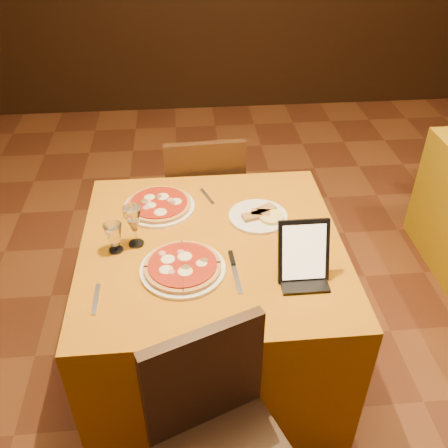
{
  "coord_description": "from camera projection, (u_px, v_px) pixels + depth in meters",
  "views": [
    {
      "loc": [
        -0.68,
        -1.3,
        2.06
      ],
      "look_at": [
        -0.54,
        0.33,
        0.86
      ],
      "focal_mm": 40.0,
      "sensor_mm": 36.0,
      "label": 1
    }
  ],
  "objects": [
    {
      "name": "floor",
      "position": [
        345.0,
        409.0,
        2.31
      ],
      "size": [
        6.0,
        7.0,
        0.01
      ],
      "primitive_type": "cube",
      "color": "#5E2D19",
      "rests_on": "ground"
    },
    {
      "name": "main_table",
      "position": [
        213.0,
        306.0,
        2.32
      ],
      "size": [
        1.1,
        1.1,
        0.75
      ],
      "primitive_type": "cube",
      "color": "#AE650B",
      "rests_on": "floor"
    },
    {
      "name": "chair_main_far",
      "position": [
        203.0,
        198.0,
        2.91
      ],
      "size": [
        0.4,
        0.4,
        0.91
      ],
      "primitive_type": null,
      "rotation": [
        0.0,
        0.0,
        3.19
      ],
      "color": "black",
      "rests_on": "floor"
    },
    {
      "name": "pizza_near",
      "position": [
        183.0,
        268.0,
        1.95
      ],
      "size": [
        0.34,
        0.34,
        0.03
      ],
      "rotation": [
        0.0,
        0.0,
        0.01
      ],
      "color": "white",
      "rests_on": "main_table"
    },
    {
      "name": "pizza_far",
      "position": [
        159.0,
        205.0,
        2.3
      ],
      "size": [
        0.33,
        0.33,
        0.03
      ],
      "rotation": [
        0.0,
        0.0,
        -0.43
      ],
      "color": "white",
      "rests_on": "main_table"
    },
    {
      "name": "cutlet_dish",
      "position": [
        258.0,
        215.0,
        2.24
      ],
      "size": [
        0.26,
        0.26,
        0.03
      ],
      "rotation": [
        0.0,
        0.0,
        0.09
      ],
      "color": "white",
      "rests_on": "main_table"
    },
    {
      "name": "wine_glass",
      "position": [
        134.0,
        226.0,
        2.04
      ],
      "size": [
        0.1,
        0.1,
        0.19
      ],
      "primitive_type": null,
      "rotation": [
        0.0,
        0.0,
        -0.25
      ],
      "color": "#D9B57B",
      "rests_on": "main_table"
    },
    {
      "name": "water_glass",
      "position": [
        114.0,
        238.0,
        2.02
      ],
      "size": [
        0.09,
        0.09,
        0.13
      ],
      "primitive_type": null,
      "rotation": [
        0.0,
        0.0,
        -0.29
      ],
      "color": "white",
      "rests_on": "main_table"
    },
    {
      "name": "tablet",
      "position": [
        304.0,
        251.0,
        1.87
      ],
      "size": [
        0.19,
        0.1,
        0.24
      ],
      "primitive_type": "cube",
      "rotation": [
        -0.35,
        0.0,
        -0.0
      ],
      "color": "black",
      "rests_on": "main_table"
    },
    {
      "name": "knife",
      "position": [
        235.0,
        273.0,
        1.94
      ],
      "size": [
        0.03,
        0.24,
        0.01
      ],
      "primitive_type": "cube",
      "rotation": [
        0.0,
        0.0,
        1.63
      ],
      "color": "#B3B3BA",
      "rests_on": "main_table"
    },
    {
      "name": "fork_near",
      "position": [
        96.0,
        299.0,
        1.83
      ],
      "size": [
        0.02,
        0.16,
        0.01
      ],
      "primitive_type": "cube",
      "rotation": [
        0.0,
        0.0,
        1.57
      ],
      "color": "#AFAEB5",
      "rests_on": "main_table"
    },
    {
      "name": "fork_far",
      "position": [
        207.0,
        197.0,
        2.38
      ],
      "size": [
        0.06,
        0.14,
        0.01
      ],
      "primitive_type": "cube",
      "rotation": [
        0.0,
        0.0,
        1.92
      ],
      "color": "silver",
      "rests_on": "main_table"
    }
  ]
}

